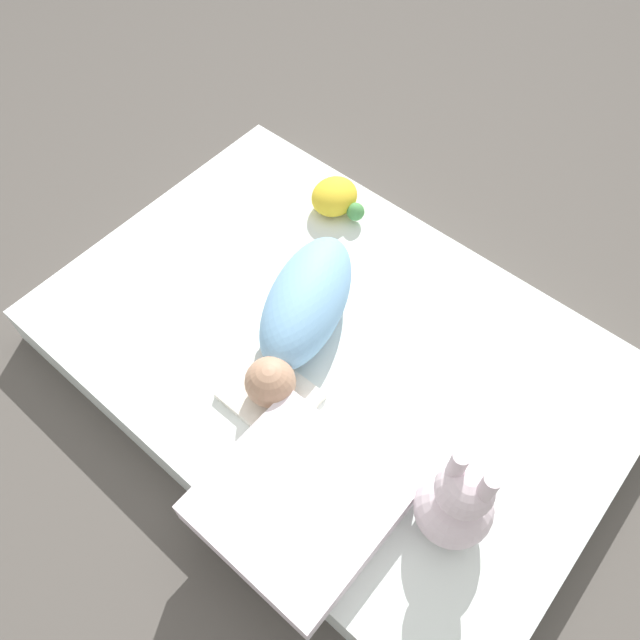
{
  "coord_description": "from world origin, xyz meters",
  "views": [
    {
      "loc": [
        0.48,
        -0.62,
        1.42
      ],
      "look_at": [
        -0.05,
        0.01,
        0.18
      ],
      "focal_mm": 35.0,
      "sensor_mm": 36.0,
      "label": 1
    }
  ],
  "objects_px": {
    "swaddled_baby": "(303,309)",
    "pillow": "(298,504)",
    "bunny_plush": "(457,502)",
    "turtle_plush": "(336,198)"
  },
  "relations": [
    {
      "from": "swaddled_baby",
      "to": "turtle_plush",
      "type": "distance_m",
      "value": 0.41
    },
    {
      "from": "bunny_plush",
      "to": "turtle_plush",
      "type": "bearing_deg",
      "value": 144.4
    },
    {
      "from": "pillow",
      "to": "bunny_plush",
      "type": "height_order",
      "value": "bunny_plush"
    },
    {
      "from": "pillow",
      "to": "turtle_plush",
      "type": "height_order",
      "value": "turtle_plush"
    },
    {
      "from": "swaddled_baby",
      "to": "pillow",
      "type": "xyz_separation_m",
      "value": [
        0.29,
        -0.35,
        -0.04
      ]
    },
    {
      "from": "swaddled_baby",
      "to": "pillow",
      "type": "bearing_deg",
      "value": 19.6
    },
    {
      "from": "swaddled_baby",
      "to": "pillow",
      "type": "distance_m",
      "value": 0.45
    },
    {
      "from": "pillow",
      "to": "bunny_plush",
      "type": "distance_m",
      "value": 0.31
    },
    {
      "from": "pillow",
      "to": "turtle_plush",
      "type": "relative_size",
      "value": 2.18
    },
    {
      "from": "pillow",
      "to": "turtle_plush",
      "type": "distance_m",
      "value": 0.85
    }
  ]
}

